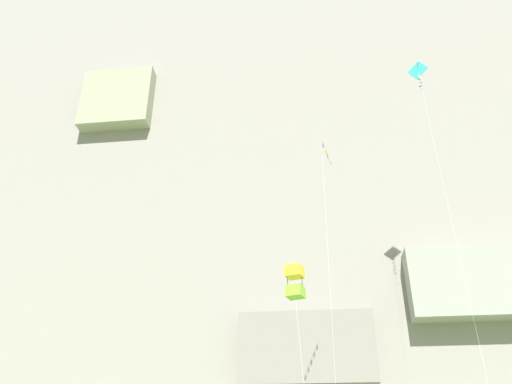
{
  "coord_description": "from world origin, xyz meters",
  "views": [
    {
      "loc": [
        0.99,
        0.99,
        2.4
      ],
      "look_at": [
        -1.8,
        24.83,
        15.57
      ],
      "focal_mm": 35.87,
      "sensor_mm": 36.0,
      "label": 1
    }
  ],
  "objects": [
    {
      "name": "cliff_face",
      "position": [
        0.01,
        67.11,
        37.09
      ],
      "size": [
        180.0,
        33.12,
        74.23
      ],
      "color": "gray",
      "rests_on": "ground"
    },
    {
      "name": "kite_diamond_low_right",
      "position": [
        11.42,
        37.46,
        32.5
      ],
      "size": [
        1.88,
        3.23,
        35.16
      ],
      "color": "teal",
      "rests_on": "ground"
    },
    {
      "name": "kite_box_far_right",
      "position": [
        -0.17,
        32.05,
        12.92
      ],
      "size": [
        1.47,
        6.46,
        13.96
      ],
      "color": "yellow",
      "rests_on": "ground"
    },
    {
      "name": "kite_banner_high_center",
      "position": [
        2.45,
        34.02,
        20.08
      ],
      "size": [
        1.25,
        3.98,
        23.89
      ],
      "color": "black",
      "rests_on": "ground"
    }
  ]
}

